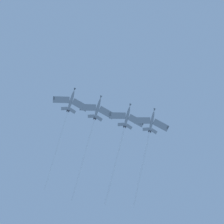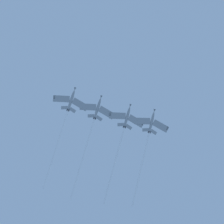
# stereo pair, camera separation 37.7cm
# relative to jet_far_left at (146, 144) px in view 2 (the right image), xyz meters

# --- Properties ---
(jet_far_left) EXTENTS (20.13, 51.37, 17.63)m
(jet_far_left) POSITION_rel_jet_far_left_xyz_m (0.00, 0.00, 0.00)
(jet_far_left) COLOR gray
(jet_inner_left) EXTENTS (20.15, 53.00, 17.78)m
(jet_inner_left) POSITION_rel_jet_far_left_xyz_m (-13.97, 2.30, -0.31)
(jet_inner_left) COLOR gray
(jet_centre) EXTENTS (20.16, 55.55, 18.18)m
(jet_centre) POSITION_rel_jet_far_left_xyz_m (-31.01, 1.36, 0.62)
(jet_centre) COLOR gray
(jet_inner_right) EXTENTS (20.16, 54.26, 17.64)m
(jet_inner_right) POSITION_rel_jet_far_left_xyz_m (-46.20, -0.25, 1.28)
(jet_inner_right) COLOR gray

